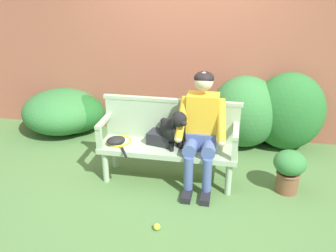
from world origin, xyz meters
name	(u,v)px	position (x,y,z in m)	size (l,w,h in m)	color
ground_plane	(168,179)	(0.00, 0.00, 0.00)	(40.00, 40.00, 0.00)	#4C753D
brick_garden_fence	(188,45)	(0.00, 1.48, 1.29)	(8.00, 0.30, 2.59)	#9E5642
hedge_bush_mid_right	(69,112)	(-1.72, 1.08, 0.30)	(1.08, 0.83, 0.61)	#1E5B23
hedge_bush_far_left	(288,112)	(1.42, 1.11, 0.53)	(0.95, 0.70, 1.07)	#286B2D
hedge_bush_mid_left	(62,111)	(-1.83, 1.07, 0.32)	(1.16, 1.11, 0.64)	#337538
hedge_bush_far_right	(245,112)	(0.86, 1.11, 0.49)	(0.94, 0.90, 0.98)	#337538
garden_bench	(168,151)	(0.00, 0.00, 0.37)	(1.56, 0.46, 0.44)	#9EB793
bench_backrest	(171,119)	(0.00, 0.20, 0.69)	(1.60, 0.06, 0.50)	#9EB793
bench_armrest_left_end	(102,128)	(-0.74, -0.08, 0.64)	(0.06, 0.46, 0.28)	#9EB793
bench_armrest_right_end	(235,139)	(0.74, -0.08, 0.64)	(0.06, 0.46, 0.28)	#9EB793
person_seated	(202,127)	(0.37, -0.01, 0.71)	(0.56, 0.63, 1.31)	black
dog_on_bench	(173,129)	(0.06, -0.02, 0.67)	(0.41, 0.42, 0.46)	black
tennis_racket	(119,142)	(-0.57, -0.02, 0.45)	(0.41, 0.57, 0.03)	yellow
baseball_glove	(116,140)	(-0.59, -0.06, 0.48)	(0.22, 0.17, 0.09)	black
sports_bag	(161,138)	(-0.09, 0.06, 0.51)	(0.28, 0.20, 0.14)	#232328
tennis_ball	(157,227)	(0.06, -0.90, 0.03)	(0.07, 0.07, 0.07)	#CCDB33
potted_plant	(289,168)	(1.34, 0.01, 0.29)	(0.35, 0.35, 0.49)	brown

